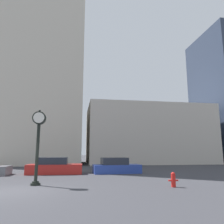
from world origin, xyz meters
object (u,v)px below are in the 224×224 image
(street_clock, at_px, (38,136))
(car_blue, at_px, (116,167))
(car_red, at_px, (54,167))
(fire_hydrant_near, at_px, (173,179))

(street_clock, bearing_deg, car_blue, 46.72)
(car_red, distance_m, car_blue, 5.34)
(street_clock, distance_m, car_blue, 8.70)
(car_red, xyz_separation_m, fire_hydrant_near, (7.08, -8.16, -0.18))
(street_clock, distance_m, car_red, 6.69)
(car_red, xyz_separation_m, car_blue, (5.34, -0.18, -0.02))
(street_clock, height_order, car_red, street_clock)
(street_clock, distance_m, fire_hydrant_near, 8.10)
(fire_hydrant_near, bearing_deg, car_red, 130.97)
(car_blue, bearing_deg, fire_hydrant_near, -80.35)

